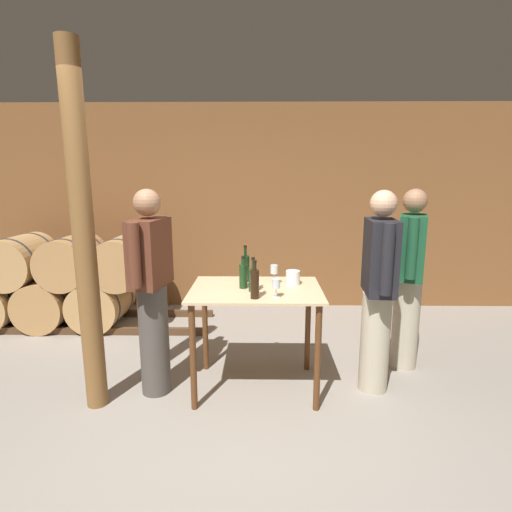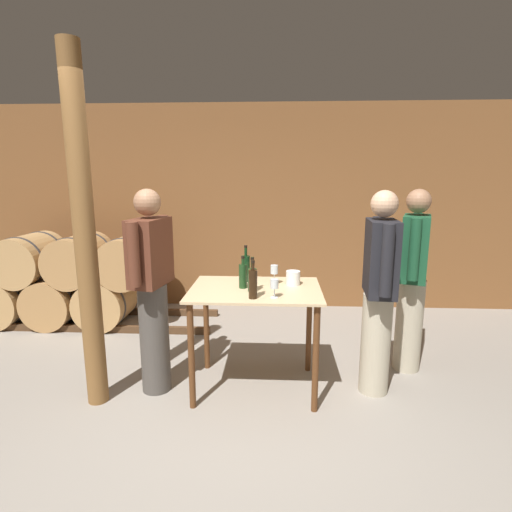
{
  "view_description": "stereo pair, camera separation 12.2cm",
  "coord_description": "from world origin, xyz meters",
  "px_view_note": "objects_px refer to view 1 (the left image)",
  "views": [
    {
      "loc": [
        0.26,
        -2.54,
        1.79
      ],
      "look_at": [
        0.21,
        0.7,
        1.13
      ],
      "focal_mm": 28.0,
      "sensor_mm": 36.0,
      "label": 1
    },
    {
      "loc": [
        0.38,
        -2.53,
        1.79
      ],
      "look_at": [
        0.21,
        0.7,
        1.13
      ],
      "focal_mm": 28.0,
      "sensor_mm": 36.0,
      "label": 2
    }
  ],
  "objects_px": {
    "wine_glass_near_left": "(274,270)",
    "person_visitor_bearded": "(409,276)",
    "wine_glass_near_center": "(276,284)",
    "wine_bottle_far_left": "(243,275)",
    "wine_bottle_left": "(245,268)",
    "ice_bucket": "(293,278)",
    "person_visitor_with_scarf": "(378,288)",
    "person_host": "(152,289)",
    "wooden_post": "(84,236)",
    "wine_bottle_center": "(253,279)",
    "wine_bottle_right": "(255,283)"
  },
  "relations": [
    {
      "from": "wine_bottle_right",
      "to": "wine_glass_near_center",
      "type": "xyz_separation_m",
      "value": [
        0.16,
        0.02,
        -0.01
      ]
    },
    {
      "from": "wine_glass_near_center",
      "to": "wine_glass_near_left",
      "type": "bearing_deg",
      "value": 90.68
    },
    {
      "from": "person_visitor_bearded",
      "to": "wine_bottle_far_left",
      "type": "bearing_deg",
      "value": -164.98
    },
    {
      "from": "wine_glass_near_left",
      "to": "person_visitor_with_scarf",
      "type": "bearing_deg",
      "value": -9.3
    },
    {
      "from": "wine_glass_near_center",
      "to": "wine_bottle_far_left",
      "type": "bearing_deg",
      "value": 135.31
    },
    {
      "from": "wooden_post",
      "to": "wine_bottle_far_left",
      "type": "relative_size",
      "value": 10.1
    },
    {
      "from": "wine_bottle_left",
      "to": "ice_bucket",
      "type": "distance_m",
      "value": 0.42
    },
    {
      "from": "wooden_post",
      "to": "wine_bottle_center",
      "type": "bearing_deg",
      "value": 9.06
    },
    {
      "from": "wine_glass_near_left",
      "to": "person_visitor_with_scarf",
      "type": "distance_m",
      "value": 0.86
    },
    {
      "from": "wine_bottle_left",
      "to": "wine_bottle_right",
      "type": "distance_m",
      "value": 0.49
    },
    {
      "from": "wine_glass_near_left",
      "to": "wooden_post",
      "type": "bearing_deg",
      "value": -163.88
    },
    {
      "from": "wine_glass_near_center",
      "to": "person_host",
      "type": "height_order",
      "value": "person_host"
    },
    {
      "from": "person_host",
      "to": "person_visitor_with_scarf",
      "type": "height_order",
      "value": "person_host"
    },
    {
      "from": "wine_bottle_far_left",
      "to": "person_visitor_bearded",
      "type": "relative_size",
      "value": 0.16
    },
    {
      "from": "wine_glass_near_left",
      "to": "wine_glass_near_center",
      "type": "height_order",
      "value": "wine_glass_near_left"
    },
    {
      "from": "wine_bottle_left",
      "to": "ice_bucket",
      "type": "bearing_deg",
      "value": -11.9
    },
    {
      "from": "wooden_post",
      "to": "wine_bottle_center",
      "type": "height_order",
      "value": "wooden_post"
    },
    {
      "from": "wine_glass_near_left",
      "to": "wine_bottle_far_left",
      "type": "bearing_deg",
      "value": -154.49
    },
    {
      "from": "ice_bucket",
      "to": "wine_glass_near_left",
      "type": "bearing_deg",
      "value": 178.05
    },
    {
      "from": "person_visitor_with_scarf",
      "to": "wine_glass_near_left",
      "type": "bearing_deg",
      "value": 170.7
    },
    {
      "from": "person_visitor_with_scarf",
      "to": "person_visitor_bearded",
      "type": "xyz_separation_m",
      "value": [
        0.4,
        0.42,
        -0.0
      ]
    },
    {
      "from": "wine_bottle_far_left",
      "to": "wooden_post",
      "type": "bearing_deg",
      "value": -166.09
    },
    {
      "from": "wine_bottle_far_left",
      "to": "wine_glass_near_left",
      "type": "xyz_separation_m",
      "value": [
        0.25,
        0.12,
        0.02
      ]
    },
    {
      "from": "wine_glass_near_center",
      "to": "ice_bucket",
      "type": "bearing_deg",
      "value": 67.39
    },
    {
      "from": "person_visitor_bearded",
      "to": "person_visitor_with_scarf",
      "type": "bearing_deg",
      "value": -133.77
    },
    {
      "from": "ice_bucket",
      "to": "person_host",
      "type": "relative_size",
      "value": 0.07
    },
    {
      "from": "wine_bottle_center",
      "to": "wine_glass_near_left",
      "type": "bearing_deg",
      "value": 50.68
    },
    {
      "from": "wine_bottle_far_left",
      "to": "person_visitor_with_scarf",
      "type": "relative_size",
      "value": 0.16
    },
    {
      "from": "wine_glass_near_center",
      "to": "person_visitor_with_scarf",
      "type": "bearing_deg",
      "value": 15.89
    },
    {
      "from": "wooden_post",
      "to": "person_visitor_with_scarf",
      "type": "bearing_deg",
      "value": 6.81
    },
    {
      "from": "ice_bucket",
      "to": "person_visitor_with_scarf",
      "type": "relative_size",
      "value": 0.07
    },
    {
      "from": "wine_bottle_center",
      "to": "person_host",
      "type": "xyz_separation_m",
      "value": [
        -0.82,
        0.0,
        -0.09
      ]
    },
    {
      "from": "wine_bottle_left",
      "to": "person_visitor_with_scarf",
      "type": "distance_m",
      "value": 1.12
    },
    {
      "from": "wine_bottle_left",
      "to": "wine_bottle_right",
      "type": "bearing_deg",
      "value": -79.34
    },
    {
      "from": "wine_bottle_center",
      "to": "wine_bottle_right",
      "type": "bearing_deg",
      "value": -85.11
    },
    {
      "from": "person_host",
      "to": "person_visitor_with_scarf",
      "type": "relative_size",
      "value": 1.01
    },
    {
      "from": "wine_bottle_center",
      "to": "ice_bucket",
      "type": "distance_m",
      "value": 0.39
    },
    {
      "from": "wine_bottle_left",
      "to": "ice_bucket",
      "type": "relative_size",
      "value": 2.7
    },
    {
      "from": "wine_bottle_left",
      "to": "person_visitor_bearded",
      "type": "distance_m",
      "value": 1.51
    },
    {
      "from": "wine_glass_near_left",
      "to": "person_visitor_bearded",
      "type": "relative_size",
      "value": 0.1
    },
    {
      "from": "wine_glass_near_left",
      "to": "wine_bottle_left",
      "type": "bearing_deg",
      "value": 161.99
    },
    {
      "from": "ice_bucket",
      "to": "person_visitor_bearded",
      "type": "relative_size",
      "value": 0.07
    },
    {
      "from": "wine_glass_near_left",
      "to": "person_visitor_with_scarf",
      "type": "relative_size",
      "value": 0.1
    },
    {
      "from": "wine_glass_near_center",
      "to": "person_visitor_with_scarf",
      "type": "relative_size",
      "value": 0.09
    },
    {
      "from": "wine_glass_near_center",
      "to": "person_visitor_with_scarf",
      "type": "height_order",
      "value": "person_visitor_with_scarf"
    },
    {
      "from": "wooden_post",
      "to": "person_host",
      "type": "xyz_separation_m",
      "value": [
        0.42,
        0.2,
        -0.46
      ]
    },
    {
      "from": "person_visitor_with_scarf",
      "to": "wooden_post",
      "type": "bearing_deg",
      "value": -173.19
    },
    {
      "from": "person_host",
      "to": "wine_glass_near_left",
      "type": "bearing_deg",
      "value": 11.79
    },
    {
      "from": "wine_bottle_left",
      "to": "ice_bucket",
      "type": "height_order",
      "value": "wine_bottle_left"
    },
    {
      "from": "wine_bottle_center",
      "to": "wine_glass_near_center",
      "type": "relative_size",
      "value": 1.91
    }
  ]
}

